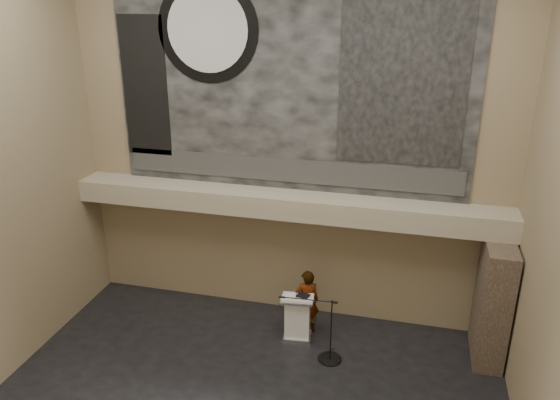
# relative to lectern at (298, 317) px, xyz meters

# --- Properties ---
(wall_back) EXTENTS (10.00, 0.02, 8.50)m
(wall_back) POSITION_rel_lectern_xyz_m (-0.52, 1.23, 3.70)
(wall_back) COLOR #8E7D5A
(wall_back) RESTS_ON floor
(wall_front) EXTENTS (10.00, 0.02, 8.50)m
(wall_front) POSITION_rel_lectern_xyz_m (-0.52, -6.77, 3.70)
(wall_front) COLOR #8E7D5A
(wall_front) RESTS_ON floor
(soffit) EXTENTS (10.00, 0.80, 0.50)m
(soffit) POSITION_rel_lectern_xyz_m (-0.52, 0.83, 2.40)
(soffit) COLOR tan
(soffit) RESTS_ON wall_back
(sprinkler_left) EXTENTS (0.04, 0.04, 0.06)m
(sprinkler_left) POSITION_rel_lectern_xyz_m (-2.12, 0.78, 2.12)
(sprinkler_left) COLOR #B2893D
(sprinkler_left) RESTS_ON soffit
(sprinkler_right) EXTENTS (0.04, 0.04, 0.06)m
(sprinkler_right) POSITION_rel_lectern_xyz_m (1.38, 0.78, 2.12)
(sprinkler_right) COLOR #B2893D
(sprinkler_right) RESTS_ON soffit
(banner) EXTENTS (8.00, 0.05, 5.00)m
(banner) POSITION_rel_lectern_xyz_m (-0.52, 1.20, 5.15)
(banner) COLOR black
(banner) RESTS_ON wall_back
(banner_text_strip) EXTENTS (7.76, 0.02, 0.55)m
(banner_text_strip) POSITION_rel_lectern_xyz_m (-0.52, 1.16, 3.10)
(banner_text_strip) COLOR #303030
(banner_text_strip) RESTS_ON banner
(banner_clock_rim) EXTENTS (2.30, 0.02, 2.30)m
(banner_clock_rim) POSITION_rel_lectern_xyz_m (-2.32, 1.16, 6.15)
(banner_clock_rim) COLOR black
(banner_clock_rim) RESTS_ON banner
(banner_clock_face) EXTENTS (1.84, 0.02, 1.84)m
(banner_clock_face) POSITION_rel_lectern_xyz_m (-2.32, 1.14, 6.15)
(banner_clock_face) COLOR silver
(banner_clock_face) RESTS_ON banner
(banner_building_print) EXTENTS (2.60, 0.02, 3.60)m
(banner_building_print) POSITION_rel_lectern_xyz_m (1.88, 1.16, 5.25)
(banner_building_print) COLOR black
(banner_building_print) RESTS_ON banner
(banner_brick_print) EXTENTS (1.10, 0.02, 3.20)m
(banner_brick_print) POSITION_rel_lectern_xyz_m (-3.92, 1.16, 4.85)
(banner_brick_print) COLOR black
(banner_brick_print) RESTS_ON banner
(stone_pier) EXTENTS (0.60, 1.40, 2.70)m
(stone_pier) POSITION_rel_lectern_xyz_m (4.13, 0.38, 0.80)
(stone_pier) COLOR #3E3026
(stone_pier) RESTS_ON floor
(lectern) EXTENTS (0.76, 0.58, 1.13)m
(lectern) POSITION_rel_lectern_xyz_m (0.00, 0.00, 0.00)
(lectern) COLOR silver
(lectern) RESTS_ON floor
(binder) EXTENTS (0.31, 0.27, 0.04)m
(binder) POSITION_rel_lectern_xyz_m (0.11, 0.02, 0.56)
(binder) COLOR black
(binder) RESTS_ON lectern
(papers) EXTENTS (0.31, 0.35, 0.00)m
(papers) POSITION_rel_lectern_xyz_m (-0.14, -0.06, 0.55)
(papers) COLOR white
(papers) RESTS_ON lectern
(speaker_person) EXTENTS (0.68, 0.58, 1.59)m
(speaker_person) POSITION_rel_lectern_xyz_m (0.15, 0.31, 0.24)
(speaker_person) COLOR silver
(speaker_person) RESTS_ON floor
(mic_stand) EXTENTS (1.38, 0.52, 1.48)m
(mic_stand) POSITION_rel_lectern_xyz_m (0.82, -0.61, -0.34)
(mic_stand) COLOR black
(mic_stand) RESTS_ON floor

